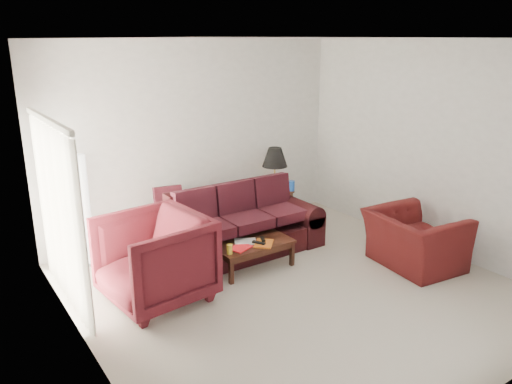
% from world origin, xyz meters
% --- Properties ---
extents(floor, '(5.00, 5.00, 0.00)m').
position_xyz_m(floor, '(0.00, 0.00, 0.00)').
color(floor, beige).
rests_on(floor, ground).
extents(blinds, '(0.10, 2.00, 2.16)m').
position_xyz_m(blinds, '(-2.42, 1.30, 1.08)').
color(blinds, silver).
rests_on(blinds, ground).
extents(sofa, '(2.38, 1.10, 0.96)m').
position_xyz_m(sofa, '(0.06, 1.28, 0.48)').
color(sofa, black).
rests_on(sofa, ground).
extents(throw_pillow, '(0.44, 0.27, 0.43)m').
position_xyz_m(throw_pillow, '(-0.71, 2.10, 0.73)').
color(throw_pillow, black).
rests_on(throw_pillow, sofa).
extents(end_table, '(0.53, 0.53, 0.55)m').
position_xyz_m(end_table, '(1.25, 2.15, 0.27)').
color(end_table, '#462118').
rests_on(end_table, ground).
extents(table_lamp, '(0.51, 0.51, 0.71)m').
position_xyz_m(table_lamp, '(1.29, 2.18, 0.91)').
color(table_lamp, gold).
rests_on(table_lamp, end_table).
extents(clock, '(0.13, 0.05, 0.13)m').
position_xyz_m(clock, '(1.08, 1.98, 0.61)').
color(clock, white).
rests_on(clock, end_table).
extents(blue_canister, '(0.13, 0.13, 0.17)m').
position_xyz_m(blue_canister, '(1.46, 1.94, 0.63)').
color(blue_canister, '#1B50B0').
rests_on(blue_canister, end_table).
extents(picture_frame, '(0.19, 0.21, 0.05)m').
position_xyz_m(picture_frame, '(1.07, 2.34, 0.63)').
color(picture_frame, white).
rests_on(picture_frame, end_table).
extents(floor_lamp, '(0.30, 0.30, 1.56)m').
position_xyz_m(floor_lamp, '(-1.93, 2.20, 0.78)').
color(floor_lamp, silver).
rests_on(floor_lamp, ground).
extents(armchair_left, '(1.27, 1.24, 1.05)m').
position_xyz_m(armchair_left, '(-1.53, 0.71, 0.53)').
color(armchair_left, '#491018').
rests_on(armchair_left, ground).
extents(armchair_right, '(1.14, 1.27, 0.76)m').
position_xyz_m(armchair_right, '(1.76, -0.39, 0.38)').
color(armchair_right, '#430F0F').
rests_on(armchair_right, ground).
extents(coffee_table, '(1.19, 0.87, 0.37)m').
position_xyz_m(coffee_table, '(-0.10, 0.77, 0.19)').
color(coffee_table, black).
rests_on(coffee_table, ground).
extents(magazine_red, '(0.34, 0.30, 0.02)m').
position_xyz_m(magazine_red, '(-0.34, 0.71, 0.38)').
color(magazine_red, red).
rests_on(magazine_red, coffee_table).
extents(magazine_white, '(0.36, 0.33, 0.02)m').
position_xyz_m(magazine_white, '(-0.17, 0.85, 0.38)').
color(magazine_white, white).
rests_on(magazine_white, coffee_table).
extents(magazine_orange, '(0.38, 0.38, 0.02)m').
position_xyz_m(magazine_orange, '(-0.01, 0.65, 0.38)').
color(magazine_orange, orange).
rests_on(magazine_orange, coffee_table).
extents(remote_a, '(0.13, 0.19, 0.02)m').
position_xyz_m(remote_a, '(-0.08, 0.67, 0.40)').
color(remote_a, black).
rests_on(remote_a, coffee_table).
extents(remote_b, '(0.11, 0.17, 0.02)m').
position_xyz_m(remote_b, '(0.04, 0.75, 0.40)').
color(remote_b, black).
rests_on(remote_b, coffee_table).
extents(yellow_glass, '(0.09, 0.09, 0.13)m').
position_xyz_m(yellow_glass, '(-0.55, 0.64, 0.44)').
color(yellow_glass, yellow).
rests_on(yellow_glass, coffee_table).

